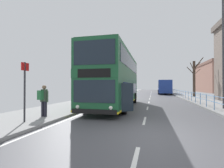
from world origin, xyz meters
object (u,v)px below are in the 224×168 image
Objects in this scene: bare_tree_far_00 at (194,78)px; background_bus_far_lane at (164,87)px; background_building_00 at (218,77)px; double_decker_bus_main at (116,79)px; bus_stop_sign_near at (25,85)px; pedestrian_with_backpack at (44,98)px; street_lamp_far_side at (223,36)px.

background_bus_far_lane is at bearing 106.47° from bare_tree_far_00.
background_building_00 reaches higher than bare_tree_far_00.
bus_stop_sign_near is (-2.63, -7.19, -0.52)m from double_decker_bus_main.
double_decker_bus_main is at bearing 66.01° from pedestrian_with_backpack.
double_decker_bus_main is 0.63× the size of background_building_00.
double_decker_bus_main reaches higher than background_bus_far_lane.
bare_tree_far_00 reaches higher than pedestrian_with_backpack.
bus_stop_sign_near is 23.14m from bare_tree_far_00.
bus_stop_sign_near is 0.15× the size of background_building_00.
street_lamp_far_side reaches higher than double_decker_bus_main.
background_bus_far_lane is 32.68m from bus_stop_sign_near.
bare_tree_far_00 reaches higher than background_bus_far_lane.
street_lamp_far_side is (2.52, -24.48, 3.76)m from background_bus_far_lane.
bare_tree_far_00 is at bearing 55.21° from double_decker_bus_main.
bare_tree_far_00 is 27.13m from background_building_00.
background_building_00 is at bearing 40.97° from background_bus_far_lane.
double_decker_bus_main is 42.62m from background_building_00.
double_decker_bus_main reaches higher than pedestrian_with_backpack.
double_decker_bus_main is 1.21× the size of street_lamp_far_side.
background_bus_far_lane is 31.41m from pedestrian_with_backpack.
background_building_00 reaches higher than pedestrian_with_backpack.
double_decker_bus_main is 8.55m from street_lamp_far_side.
background_building_00 reaches higher than double_decker_bus_main.
background_bus_far_lane is 1.07× the size of street_lamp_far_side.
street_lamp_far_side reaches higher than background_bus_far_lane.
street_lamp_far_side is at bearing -84.13° from background_bus_far_lane.
background_building_00 is at bearing 65.01° from bare_tree_far_00.
double_decker_bus_main is at bearing 179.92° from street_lamp_far_side.
bus_stop_sign_near is 0.29× the size of street_lamp_far_side.
background_building_00 is (22.98, 43.28, 2.97)m from pedestrian_with_backpack.
background_bus_far_lane is at bearing 95.87° from street_lamp_far_side.
pedestrian_with_backpack is 1.49m from bus_stop_sign_near.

